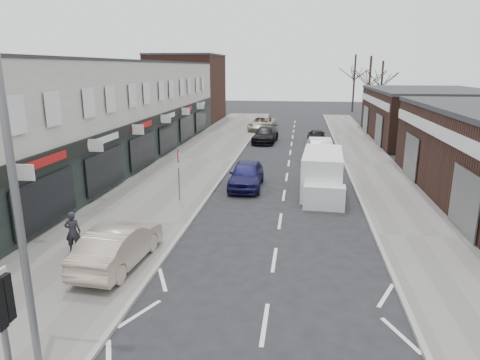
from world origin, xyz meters
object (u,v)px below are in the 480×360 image
at_px(pedestrian, 73,232).
at_px(traffic_light, 1,314).
at_px(parked_car_left_a, 246,175).
at_px(white_van, 322,174).
at_px(parked_car_right_a, 319,147).
at_px(parked_car_left_b, 265,135).
at_px(sedan_on_pavement, 119,245).
at_px(parked_car_right_b, 317,136).
at_px(warning_sign, 179,160).
at_px(street_lamp, 21,177).
at_px(parked_car_left_c, 262,124).

bearing_deg(pedestrian, traffic_light, 96.28).
bearing_deg(parked_car_left_a, pedestrian, -117.99).
relative_size(white_van, pedestrian, 3.82).
xyz_separation_m(pedestrian, parked_car_right_a, (9.48, 19.32, -0.12)).
xyz_separation_m(traffic_light, parked_car_left_b, (2.00, 32.47, -1.71)).
xyz_separation_m(parked_car_left_b, parked_car_right_a, (4.60, -5.74, 0.06)).
distance_m(sedan_on_pavement, pedestrian, 2.21).
height_order(white_van, parked_car_right_b, white_van).
bearing_deg(white_van, parked_car_left_b, 108.98).
bearing_deg(warning_sign, street_lamp, -87.16).
distance_m(sedan_on_pavement, parked_car_left_b, 25.98).
bearing_deg(street_lamp, parked_car_left_c, 88.33).
bearing_deg(parked_car_right_a, warning_sign, 56.41).
height_order(traffic_light, warning_sign, traffic_light).
height_order(white_van, sedan_on_pavement, white_van).
height_order(warning_sign, parked_car_right_b, warning_sign).
relative_size(traffic_light, warning_sign, 1.15).
xyz_separation_m(street_lamp, parked_car_right_b, (6.75, 31.77, -3.98)).
xyz_separation_m(white_van, parked_car_left_b, (-4.40, 15.78, -0.36)).
relative_size(sedan_on_pavement, parked_car_left_a, 0.96).
distance_m(white_van, parked_car_left_a, 4.25).
distance_m(street_lamp, warning_sign, 13.04).
relative_size(pedestrian, parked_car_right_b, 0.41).
xyz_separation_m(street_lamp, pedestrian, (-2.75, 6.19, -3.73)).
xyz_separation_m(warning_sign, parked_car_left_a, (2.96, 3.27, -1.44)).
distance_m(pedestrian, parked_car_left_b, 25.54).
distance_m(traffic_light, parked_car_left_c, 39.91).
height_order(traffic_light, white_van, traffic_light).
xyz_separation_m(warning_sign, parked_car_right_b, (7.38, 18.97, -1.56)).
relative_size(warning_sign, parked_car_right_b, 0.72).
bearing_deg(parked_car_right_b, sedan_on_pavement, 71.11).
distance_m(parked_car_left_a, parked_car_right_b, 16.31).
bearing_deg(parked_car_right_b, parked_car_right_a, 86.63).
xyz_separation_m(parked_car_left_a, parked_car_right_b, (4.42, 15.70, -0.12)).
relative_size(white_van, sedan_on_pavement, 1.38).
xyz_separation_m(traffic_light, street_lamp, (-0.13, 1.22, 2.20)).
bearing_deg(sedan_on_pavement, street_lamp, 100.67).
height_order(sedan_on_pavement, parked_car_left_b, sedan_on_pavement).
relative_size(sedan_on_pavement, pedestrian, 2.78).
relative_size(warning_sign, sedan_on_pavement, 0.63).
height_order(traffic_light, street_lamp, street_lamp).
bearing_deg(parked_car_left_b, street_lamp, -89.97).
distance_m(traffic_light, street_lamp, 2.52).
bearing_deg(sedan_on_pavement, white_van, -122.03).
relative_size(sedan_on_pavement, parked_car_right_b, 1.14).
height_order(parked_car_left_b, parked_car_right_a, parked_car_right_a).
distance_m(parked_car_left_c, parked_car_right_a, 14.28).
height_order(warning_sign, sedan_on_pavement, warning_sign).
distance_m(warning_sign, pedestrian, 7.06).
relative_size(sedan_on_pavement, parked_car_left_c, 0.79).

